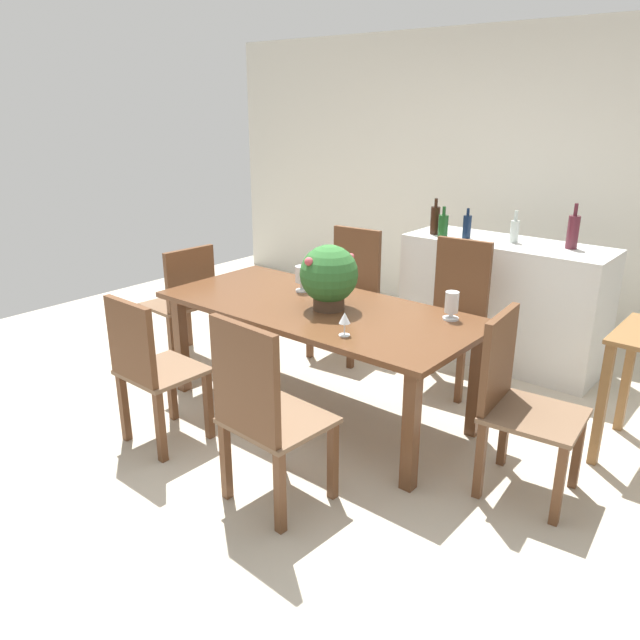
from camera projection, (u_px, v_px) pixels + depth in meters
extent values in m
plane|color=#BCB29E|center=(317.00, 411.00, 4.17)|extent=(7.04, 7.04, 0.00)
cube|color=beige|center=(500.00, 179.00, 5.62)|extent=(6.40, 0.10, 2.60)
cube|color=brown|center=(318.00, 309.00, 3.94)|extent=(2.09, 0.95, 0.04)
cube|color=brown|center=(181.00, 344.00, 4.36)|extent=(0.07, 0.07, 0.70)
cube|color=brown|center=(411.00, 430.00, 3.22)|extent=(0.07, 0.07, 0.70)
cube|color=brown|center=(257.00, 317.00, 4.90)|extent=(0.07, 0.07, 0.70)
cube|color=brown|center=(476.00, 383.00, 3.76)|extent=(0.07, 0.07, 0.70)
cube|color=brown|center=(412.00, 361.00, 4.41)|extent=(0.05, 0.05, 0.44)
cube|color=brown|center=(460.00, 373.00, 4.21)|extent=(0.05, 0.05, 0.44)
cube|color=brown|center=(433.00, 345.00, 4.69)|extent=(0.05, 0.05, 0.44)
cube|color=brown|center=(479.00, 356.00, 4.49)|extent=(0.05, 0.05, 0.44)
cube|color=brown|center=(448.00, 328.00, 4.37)|extent=(0.47, 0.47, 0.03)
cube|color=brown|center=(462.00, 280.00, 4.42)|extent=(0.41, 0.08, 0.59)
cube|color=brown|center=(559.00, 485.00, 2.98)|extent=(0.05, 0.05, 0.44)
cube|color=brown|center=(578.00, 451.00, 3.27)|extent=(0.05, 0.05, 0.44)
cube|color=brown|center=(480.00, 460.00, 3.19)|extent=(0.05, 0.05, 0.44)
cube|color=brown|center=(504.00, 430.00, 3.48)|extent=(0.05, 0.05, 0.44)
cube|color=brown|center=(535.00, 416.00, 3.15)|extent=(0.51, 0.49, 0.03)
cube|color=brown|center=(499.00, 359.00, 3.18)|extent=(0.08, 0.42, 0.50)
cube|color=brown|center=(310.00, 331.00, 4.98)|extent=(0.05, 0.05, 0.44)
cube|color=brown|center=(351.00, 341.00, 4.77)|extent=(0.05, 0.05, 0.44)
cube|color=brown|center=(335.00, 319.00, 5.27)|extent=(0.05, 0.05, 0.44)
cube|color=brown|center=(375.00, 327.00, 5.06)|extent=(0.05, 0.05, 0.44)
cube|color=brown|center=(343.00, 302.00, 4.94)|extent=(0.50, 0.49, 0.03)
cube|color=brown|center=(357.00, 262.00, 5.00)|extent=(0.42, 0.08, 0.55)
cube|color=brown|center=(333.00, 460.00, 3.19)|extent=(0.05, 0.05, 0.44)
cube|color=brown|center=(279.00, 433.00, 3.45)|extent=(0.05, 0.05, 0.44)
cube|color=brown|center=(280.00, 492.00, 2.93)|extent=(0.05, 0.05, 0.44)
cube|color=brown|center=(226.00, 460.00, 3.19)|extent=(0.05, 0.05, 0.44)
cube|color=brown|center=(278.00, 420.00, 3.11)|extent=(0.50, 0.48, 0.03)
cube|color=brown|center=(245.00, 381.00, 2.87)|extent=(0.44, 0.06, 0.56)
cube|color=brown|center=(208.00, 405.00, 3.77)|extent=(0.04, 0.04, 0.44)
cube|color=brown|center=(172.00, 388.00, 3.99)|extent=(0.04, 0.04, 0.44)
cube|color=brown|center=(160.00, 427.00, 3.52)|extent=(0.04, 0.04, 0.44)
cube|color=brown|center=(124.00, 407.00, 3.74)|extent=(0.04, 0.04, 0.44)
cube|color=brown|center=(163.00, 371.00, 3.68)|extent=(0.45, 0.43, 0.03)
cube|color=brown|center=(131.00, 342.00, 3.46)|extent=(0.41, 0.05, 0.47)
cube|color=brown|center=(188.00, 320.00, 5.22)|extent=(0.05, 0.05, 0.44)
cube|color=brown|center=(147.00, 332.00, 4.95)|extent=(0.05, 0.05, 0.44)
cube|color=brown|center=(214.00, 330.00, 4.99)|extent=(0.05, 0.05, 0.44)
cube|color=brown|center=(172.00, 344.00, 4.72)|extent=(0.05, 0.05, 0.44)
cube|color=brown|center=(178.00, 304.00, 4.89)|extent=(0.46, 0.49, 0.03)
cube|color=brown|center=(191.00, 279.00, 4.69)|extent=(0.07, 0.43, 0.46)
cylinder|color=#4C3828|center=(329.00, 302.00, 3.86)|extent=(0.20, 0.20, 0.09)
sphere|color=#2D662D|center=(329.00, 274.00, 3.80)|extent=(0.36, 0.36, 0.36)
sphere|color=#C64C56|center=(351.00, 257.00, 3.84)|extent=(0.04, 0.04, 0.04)
sphere|color=#C64C56|center=(327.00, 277.00, 3.65)|extent=(0.04, 0.04, 0.04)
sphere|color=#C64C56|center=(309.00, 261.00, 3.67)|extent=(0.05, 0.05, 0.05)
sphere|color=#C64C56|center=(351.00, 266.00, 3.76)|extent=(0.05, 0.05, 0.05)
sphere|color=#C64C56|center=(338.00, 278.00, 3.91)|extent=(0.04, 0.04, 0.04)
sphere|color=#C64C56|center=(345.00, 278.00, 3.74)|extent=(0.05, 0.05, 0.05)
cylinder|color=silver|center=(302.00, 290.00, 4.23)|extent=(0.09, 0.09, 0.01)
cylinder|color=silver|center=(302.00, 286.00, 4.22)|extent=(0.03, 0.03, 0.05)
cylinder|color=silver|center=(302.00, 274.00, 4.20)|extent=(0.09, 0.09, 0.11)
cylinder|color=silver|center=(451.00, 318.00, 3.69)|extent=(0.10, 0.10, 0.01)
cylinder|color=silver|center=(451.00, 315.00, 3.68)|extent=(0.03, 0.03, 0.03)
cylinder|color=silver|center=(452.00, 302.00, 3.65)|extent=(0.08, 0.08, 0.13)
cylinder|color=silver|center=(344.00, 335.00, 3.43)|extent=(0.06, 0.06, 0.00)
cylinder|color=silver|center=(344.00, 329.00, 3.42)|extent=(0.01, 0.01, 0.07)
cone|color=silver|center=(345.00, 318.00, 3.40)|extent=(0.06, 0.06, 0.06)
cube|color=silver|center=(502.00, 302.00, 4.86)|extent=(1.55, 0.58, 0.96)
cylinder|color=#B2BFB7|center=(514.00, 232.00, 4.65)|extent=(0.06, 0.06, 0.16)
cylinder|color=#B2BFB7|center=(516.00, 216.00, 4.61)|extent=(0.03, 0.03, 0.08)
cylinder|color=#511E28|center=(573.00, 232.00, 4.44)|extent=(0.08, 0.08, 0.24)
cylinder|color=#511E28|center=(576.00, 210.00, 4.39)|extent=(0.03, 0.03, 0.09)
cylinder|color=#0F1E38|center=(467.00, 227.00, 4.79)|extent=(0.06, 0.06, 0.18)
cylinder|color=#0F1E38|center=(468.00, 212.00, 4.75)|extent=(0.02, 0.02, 0.06)
cylinder|color=black|center=(435.00, 220.00, 4.93)|extent=(0.07, 0.07, 0.22)
cylinder|color=black|center=(436.00, 203.00, 4.89)|extent=(0.03, 0.03, 0.07)
cylinder|color=#194C1E|center=(443.00, 226.00, 4.85)|extent=(0.08, 0.08, 0.17)
cylinder|color=#194C1E|center=(444.00, 211.00, 4.81)|extent=(0.03, 0.03, 0.07)
cube|color=brown|center=(601.00, 405.00, 3.44)|extent=(0.05, 0.05, 0.74)
cube|color=brown|center=(627.00, 376.00, 3.81)|extent=(0.05, 0.05, 0.74)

